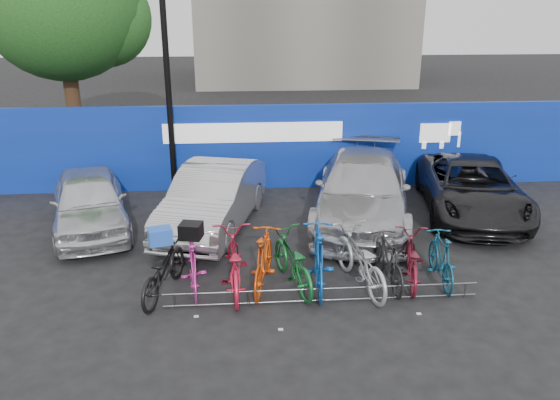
{
  "coord_description": "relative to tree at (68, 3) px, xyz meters",
  "views": [
    {
      "loc": [
        -1.39,
        -9.04,
        4.98
      ],
      "look_at": [
        -0.55,
        2.0,
        1.03
      ],
      "focal_mm": 35.0,
      "sensor_mm": 36.0,
      "label": 1
    }
  ],
  "objects": [
    {
      "name": "ground",
      "position": [
        6.77,
        -10.06,
        -5.07
      ],
      "size": [
        100.0,
        100.0,
        0.0
      ],
      "primitive_type": "plane",
      "color": "black",
      "rests_on": "ground"
    },
    {
      "name": "hoarding",
      "position": [
        6.78,
        -4.06,
        -3.86
      ],
      "size": [
        22.0,
        0.18,
        2.4
      ],
      "color": "navy",
      "rests_on": "ground"
    },
    {
      "name": "tree",
      "position": [
        0.0,
        0.0,
        0.0
      ],
      "size": [
        5.4,
        5.2,
        7.8
      ],
      "color": "#382314",
      "rests_on": "ground"
    },
    {
      "name": "lamppost",
      "position": [
        3.57,
        -4.66,
        -1.8
      ],
      "size": [
        0.25,
        0.5,
        6.11
      ],
      "color": "black",
      "rests_on": "ground"
    },
    {
      "name": "bike_rack",
      "position": [
        6.77,
        -10.66,
        -4.91
      ],
      "size": [
        5.6,
        0.03,
        0.3
      ],
      "color": "#595B60",
      "rests_on": "ground"
    },
    {
      "name": "car_0",
      "position": [
        1.86,
        -6.86,
        -4.38
      ],
      "size": [
        2.68,
        4.36,
        1.38
      ],
      "primitive_type": "imported",
      "rotation": [
        0.0,
        0.0,
        0.28
      ],
      "color": "silver",
      "rests_on": "ground"
    },
    {
      "name": "car_1",
      "position": [
        4.74,
        -6.97,
        -4.33
      ],
      "size": [
        2.69,
        4.74,
        1.48
      ],
      "primitive_type": "imported",
      "rotation": [
        0.0,
        0.0,
        -0.27
      ],
      "color": "#ABAAB0",
      "rests_on": "ground"
    },
    {
      "name": "car_2",
      "position": [
        8.32,
        -6.78,
        -4.28
      ],
      "size": [
        3.45,
        5.78,
        1.57
      ],
      "primitive_type": "imported",
      "rotation": [
        0.0,
        0.0,
        -0.25
      ],
      "color": "#B0B0B6",
      "rests_on": "ground"
    },
    {
      "name": "car_3",
      "position": [
        11.15,
        -6.53,
        -4.39
      ],
      "size": [
        3.17,
        5.24,
        1.36
      ],
      "primitive_type": "imported",
      "rotation": [
        0.0,
        0.0,
        -0.2
      ],
      "color": "black",
      "rests_on": "ground"
    },
    {
      "name": "bike_0",
      "position": [
        3.95,
        -10.13,
        -4.56
      ],
      "size": [
        1.14,
        2.03,
        1.01
      ],
      "primitive_type": "imported",
      "rotation": [
        0.0,
        0.0,
        2.89
      ],
      "color": "black",
      "rests_on": "ground"
    },
    {
      "name": "bike_1",
      "position": [
        4.47,
        -9.98,
        -4.55
      ],
      "size": [
        0.69,
        1.77,
        1.03
      ],
      "primitive_type": "imported",
      "rotation": [
        0.0,
        0.0,
        3.26
      ],
      "color": "#DF35A4",
      "rests_on": "ground"
    },
    {
      "name": "bike_2",
      "position": [
        5.21,
        -10.04,
        -4.53
      ],
      "size": [
        0.82,
        2.1,
        1.09
      ],
      "primitive_type": "imported",
      "rotation": [
        0.0,
        0.0,
        3.19
      ],
      "color": "red",
      "rests_on": "ground"
    },
    {
      "name": "bike_3",
      "position": [
        5.77,
        -10.0,
        -4.51
      ],
      "size": [
        0.9,
        1.92,
        1.11
      ],
      "primitive_type": "imported",
      "rotation": [
        0.0,
        0.0,
        2.93
      ],
      "color": "#DD470E",
      "rests_on": "ground"
    },
    {
      "name": "bike_4",
      "position": [
        6.3,
        -9.99,
        -4.56
      ],
      "size": [
        1.16,
        2.06,
        1.03
      ],
      "primitive_type": "imported",
      "rotation": [
        0.0,
        0.0,
        3.4
      ],
      "color": "#156629",
      "rests_on": "ground"
    },
    {
      "name": "bike_5",
      "position": [
        6.78,
        -10.07,
        -4.47
      ],
      "size": [
        0.73,
        2.02,
        1.19
      ],
      "primitive_type": "imported",
      "rotation": [
        0.0,
        0.0,
        3.06
      ],
      "color": "#1053B1",
      "rests_on": "ground"
    },
    {
      "name": "bike_6",
      "position": [
        7.54,
        -10.12,
        -4.52
      ],
      "size": [
        1.19,
        2.21,
        1.1
      ],
      "primitive_type": "imported",
      "rotation": [
        0.0,
        0.0,
        3.37
      ],
      "color": "#A7ABAE",
      "rests_on": "ground"
    },
    {
      "name": "bike_7",
      "position": [
        8.09,
        -10.07,
        -4.57
      ],
      "size": [
        0.58,
        1.69,
        1.0
      ],
      "primitive_type": "imported",
      "rotation": [
        0.0,
        0.0,
        3.21
      ],
      "color": "black",
      "rests_on": "ground"
    },
    {
      "name": "bike_8",
      "position": [
        8.56,
        -9.99,
        -4.6
      ],
      "size": [
        1.0,
        1.88,
        0.94
      ],
      "primitive_type": "imported",
      "rotation": [
        0.0,
        0.0,
        2.92
      ],
      "color": "maroon",
      "rests_on": "ground"
    },
    {
      "name": "bike_9",
      "position": [
        9.11,
        -10.06,
        -4.57
      ],
      "size": [
        0.6,
        1.68,
        0.99
      ],
      "primitive_type": "imported",
      "rotation": [
        0.0,
        0.0,
        3.06
      ],
      "color": "navy",
      "rests_on": "ground"
    },
    {
      "name": "cargo_crate",
      "position": [
        3.95,
        -10.13,
        -3.91
      ],
      "size": [
        0.47,
        0.4,
        0.29
      ],
      "primitive_type": "cube",
      "rotation": [
        0.0,
        0.0,
        0.28
      ],
      "color": "blue",
      "rests_on": "bike_0"
    },
    {
      "name": "cargo_topcase",
      "position": [
        4.47,
        -9.98,
        -3.89
      ],
      "size": [
        0.45,
        0.42,
        0.28
      ],
      "primitive_type": "cube",
      "rotation": [
        0.0,
        0.0,
        -0.21
      ],
      "color": "black",
      "rests_on": "bike_1"
    }
  ]
}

